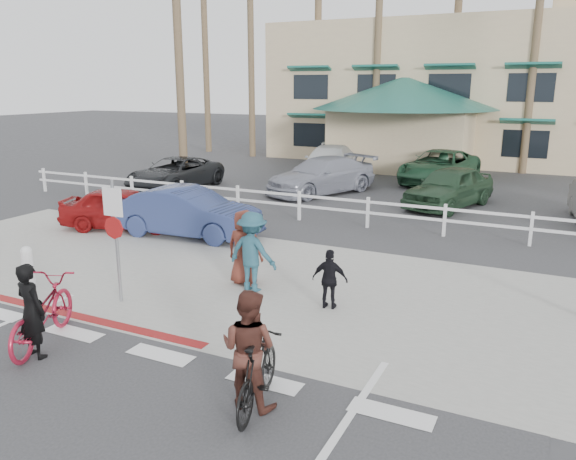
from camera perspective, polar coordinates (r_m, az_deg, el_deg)
The scene contains 31 objects.
ground at distance 9.56m, azimuth -15.11°, elevation -13.69°, with size 140.00×140.00×0.00m, color #333335.
bike_path at distance 8.39m, azimuth -24.53°, elevation -18.84°, with size 12.00×16.00×0.01m, color #333335.
sidewalk_plaza at distance 12.95m, azimuth -2.01°, elevation -5.49°, with size 22.00×7.00×0.01m, color gray.
cross_street at distance 16.42m, azimuth 4.55°, elevation -1.18°, with size 40.00×5.00×0.01m, color #333335.
parking_lot at distance 25.29m, azimuth 12.50°, elevation 4.10°, with size 50.00×16.00×0.01m, color #333335.
curb_red at distance 12.29m, azimuth -22.16°, elevation -7.72°, with size 7.00×0.25×0.02m, color maroon.
rail_fence at distance 17.97m, azimuth 8.41°, elevation 1.72°, with size 29.40×0.16×1.00m, color silver, non-canonical shape.
building at distance 37.44m, azimuth 21.04°, elevation 15.48°, with size 28.00×16.00×11.30m, color #CEB68D, non-canonical shape.
sign_post at distance 12.02m, azimuth -17.06°, elevation -0.52°, with size 0.50×0.10×2.90m, color gray, non-canonical shape.
bollard_0 at distance 13.94m, azimuth -24.91°, elevation -3.38°, with size 0.26×0.26×0.95m, color silver, non-canonical shape.
palm_0 at distance 38.99m, azimuth -8.45°, elevation 18.91°, with size 4.00×4.00×15.00m, color #1F5120, non-canonical shape.
palm_1 at distance 35.97m, azimuth -3.78°, elevation 17.81°, with size 4.00×4.00×13.00m, color #1F5120, non-canonical shape.
palm_2 at distance 35.21m, azimuth 3.08°, elevation 20.34°, with size 4.00×4.00×16.00m, color #1F5120, non-canonical shape.
palm_3 at distance 32.81m, azimuth 9.14°, elevation 18.86°, with size 4.00×4.00×14.00m, color #1F5120, non-canonical shape.
palm_4 at distance 32.88m, azimuth 16.80°, elevation 19.32°, with size 4.00×4.00×15.00m, color #1F5120, non-canonical shape.
palm_5 at distance 31.35m, azimuth 23.88°, elevation 17.14°, with size 4.00×4.00×13.00m, color #1F5120, non-canonical shape.
palm_10 at distance 26.47m, azimuth -11.07°, elevation 17.68°, with size 4.00×4.00×12.00m, color #1F5120, non-canonical shape.
bike_red at distance 10.80m, azimuth -23.77°, elevation -7.73°, with size 0.76×2.19×1.15m, color maroon.
rider_red at distance 10.28m, azimuth -24.62°, elevation -7.47°, with size 0.60×0.39×1.64m, color black.
bike_black at distance 8.12m, azimuth -3.12°, elevation -14.29°, with size 0.50×1.76×1.06m, color black.
rider_black at distance 8.03m, azimuth -4.03°, elevation -11.93°, with size 0.84×0.66×1.74m, color #4C261E.
pedestrian_a at distance 12.30m, azimuth -3.64°, elevation -2.24°, with size 1.16×0.67×1.79m, color #204A59.
pedestrian_child at distance 11.41m, azimuth 4.28°, elevation -5.03°, with size 0.73×0.31×1.25m, color black.
pedestrian_b at distance 12.75m, azimuth -4.47°, elevation -1.78°, with size 0.85×0.55×1.73m, color maroon.
car_white_sedan at distance 17.06m, azimuth -10.14°, elevation 1.77°, with size 1.56×4.46×1.47m, color navy.
car_red_compact at distance 18.47m, azimuth -16.36°, elevation 2.15°, with size 1.56×3.88×1.32m, color maroon.
lot_car_0 at distance 25.03m, azimuth -11.41°, elevation 5.64°, with size 2.27×4.93×1.37m, color black.
lot_car_1 at distance 23.63m, azimuth 3.40°, elevation 5.54°, with size 2.09×5.15×1.50m, color gray.
lot_car_2 at distance 21.69m, azimuth 16.06°, elevation 4.21°, with size 1.79×4.46×1.52m, color #223D27.
lot_car_4 at distance 27.57m, azimuth 4.18°, elevation 6.88°, with size 2.17×5.33×1.55m, color silver.
lot_car_5 at distance 26.97m, azimuth 15.15°, elevation 6.21°, with size 2.52×5.46×1.52m, color #255034.
Camera 1 is at (5.73, -6.23, 4.44)m, focal length 35.00 mm.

